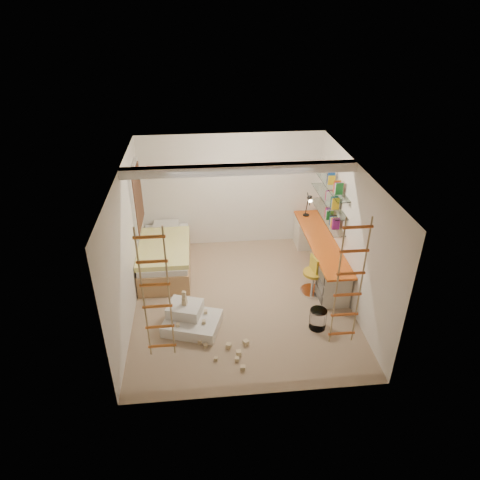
{
  "coord_description": "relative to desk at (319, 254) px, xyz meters",
  "views": [
    {
      "loc": [
        -0.67,
        -6.52,
        5.05
      ],
      "look_at": [
        0.0,
        0.3,
        1.15
      ],
      "focal_mm": 32.0,
      "sensor_mm": 36.0,
      "label": 1
    }
  ],
  "objects": [
    {
      "name": "rope_ladder_left",
      "position": [
        -3.07,
        -2.61,
        1.11
      ],
      "size": [
        0.41,
        0.04,
        2.13
      ],
      "primitive_type": null,
      "color": "#CD6823",
      "rests_on": "ceiling"
    },
    {
      "name": "window_blind",
      "position": [
        -3.65,
        0.64,
        1.15
      ],
      "size": [
        0.02,
        1.0,
        1.2
      ],
      "primitive_type": "cube",
      "color": "#4C2D1E",
      "rests_on": "window_frame"
    },
    {
      "name": "window_frame",
      "position": [
        -3.69,
        0.64,
        1.15
      ],
      "size": [
        0.06,
        1.15,
        1.35
      ],
      "primitive_type": "cube",
      "color": "white",
      "rests_on": "wall_left"
    },
    {
      "name": "waste_bin",
      "position": [
        -0.48,
        -1.77,
        -0.22
      ],
      "size": [
        0.3,
        0.3,
        0.37
      ],
      "primitive_type": "cylinder",
      "color": "white",
      "rests_on": "floor"
    },
    {
      "name": "swivel_chair",
      "position": [
        -0.32,
        -0.75,
        -0.11
      ],
      "size": [
        0.54,
        0.54,
        0.79
      ],
      "color": "gold",
      "rests_on": "floor"
    },
    {
      "name": "bed",
      "position": [
        -3.2,
        0.36,
        -0.07
      ],
      "size": [
        1.02,
        2.0,
        0.69
      ],
      "color": "#AD7F51",
      "rests_on": "floor"
    },
    {
      "name": "books",
      "position": [
        0.15,
        0.27,
        1.19
      ],
      "size": [
        0.14,
        0.7,
        0.92
      ],
      "color": "#8C1E7F",
      "rests_on": "shelves"
    },
    {
      "name": "rope_ladder_right",
      "position": [
        -0.37,
        -2.61,
        1.11
      ],
      "size": [
        0.41,
        0.04,
        2.13
      ],
      "primitive_type": null,
      "color": "#D55524",
      "rests_on": "ceiling"
    },
    {
      "name": "task_lamp",
      "position": [
        -0.05,
        0.96,
        0.73
      ],
      "size": [
        0.14,
        0.36,
        0.57
      ],
      "color": "black",
      "rests_on": "desk"
    },
    {
      "name": "play_platform",
      "position": [
        -2.68,
        -1.53,
        -0.24
      ],
      "size": [
        1.1,
        0.97,
        0.41
      ],
      "color": "silver",
      "rests_on": "floor"
    },
    {
      "name": "ceiling_beam",
      "position": [
        -1.72,
        -0.56,
        2.12
      ],
      "size": [
        4.0,
        0.18,
        0.16
      ],
      "primitive_type": "cube",
      "color": "white",
      "rests_on": "ceiling"
    },
    {
      "name": "desk",
      "position": [
        0.0,
        0.0,
        0.0
      ],
      "size": [
        0.56,
        2.8,
        0.75
      ],
      "color": "orange",
      "rests_on": "floor"
    },
    {
      "name": "floor",
      "position": [
        -1.72,
        -0.86,
        -0.4
      ],
      "size": [
        4.5,
        4.5,
        0.0
      ],
      "primitive_type": "plane",
      "color": "#A28268",
      "rests_on": "ground"
    },
    {
      "name": "toy_blocks",
      "position": [
        -2.35,
        -1.93,
        -0.21
      ],
      "size": [
        1.19,
        1.28,
        0.68
      ],
      "color": "#CCB284",
      "rests_on": "floor"
    },
    {
      "name": "shelves",
      "position": [
        0.15,
        0.27,
        1.1
      ],
      "size": [
        0.25,
        1.8,
        0.71
      ],
      "color": "white",
      "rests_on": "wall_right"
    }
  ]
}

